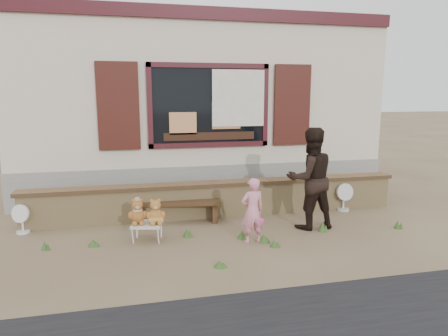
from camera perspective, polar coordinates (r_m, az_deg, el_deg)
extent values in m
plane|color=brown|center=(6.74, 1.15, -9.31)|extent=(80.00, 80.00, 0.00)
cube|color=#BCB098|center=(10.76, -4.71, 11.10)|extent=(8.00, 5.00, 3.20)
cube|color=gray|center=(10.92, -4.55, 0.55)|extent=(8.04, 5.04, 0.80)
cube|color=black|center=(8.27, -2.14, 8.88)|extent=(2.30, 0.04, 1.50)
cube|color=#3D1117|center=(8.26, -2.15, 14.44)|extent=(2.50, 0.08, 0.10)
cube|color=#3D1117|center=(8.31, -2.07, 3.36)|extent=(2.50, 0.08, 0.10)
cube|color=#3D1117|center=(8.11, -10.57, 8.68)|extent=(0.10, 0.08, 1.70)
cube|color=#3D1117|center=(8.55, 5.91, 8.89)|extent=(0.10, 0.08, 1.70)
cube|color=black|center=(8.10, -14.86, 8.51)|extent=(0.80, 0.07, 1.70)
cube|color=black|center=(8.75, 9.70, 8.84)|extent=(0.80, 0.07, 1.70)
cube|color=beige|center=(8.33, 2.07, 9.93)|extent=(1.10, 0.02, 1.15)
cube|color=#3D1117|center=(8.42, -2.24, 21.23)|extent=(8.00, 0.12, 0.25)
cube|color=black|center=(8.28, -2.07, 4.58)|extent=(1.90, 0.06, 0.16)
cube|color=tan|center=(8.17, -5.90, 6.36)|extent=(0.55, 0.06, 0.45)
cube|color=#E08447|center=(8.32, 0.30, 7.52)|extent=(0.60, 0.06, 0.55)
cube|color=tan|center=(7.58, -0.67, -4.67)|extent=(7.00, 0.30, 0.60)
cube|color=brown|center=(7.50, -0.68, -2.24)|extent=(7.10, 0.36, 0.07)
cube|color=#372413|center=(7.25, -6.61, -4.94)|extent=(1.56, 0.58, 0.06)
cube|color=#372413|center=(7.37, -11.79, -6.44)|extent=(0.14, 0.30, 0.32)
cube|color=#372413|center=(7.29, -1.30, -6.42)|extent=(0.14, 0.30, 0.32)
cube|color=beige|center=(6.46, -10.93, -7.90)|extent=(0.54, 0.50, 0.04)
cylinder|color=silver|center=(6.37, -12.91, -9.57)|extent=(0.03, 0.03, 0.25)
cylinder|color=silver|center=(6.31, -9.38, -9.66)|extent=(0.03, 0.03, 0.25)
cylinder|color=silver|center=(6.70, -12.29, -8.54)|extent=(0.03, 0.03, 0.25)
cylinder|color=silver|center=(6.64, -8.94, -8.61)|extent=(0.03, 0.03, 0.25)
imported|color=pink|center=(6.19, 4.10, -6.11)|extent=(0.41, 0.29, 1.03)
imported|color=black|center=(6.95, 12.22, -1.46)|extent=(0.88, 0.70, 1.74)
cylinder|color=silver|center=(7.54, -26.74, -8.13)|extent=(0.21, 0.21, 0.04)
cylinder|color=silver|center=(7.50, -26.83, -7.16)|extent=(0.03, 0.03, 0.27)
cylinder|color=silver|center=(7.45, -26.95, -5.76)|extent=(0.32, 0.22, 0.31)
cylinder|color=silver|center=(8.34, 16.63, -5.68)|extent=(0.24, 0.24, 0.04)
cylinder|color=silver|center=(8.30, 16.69, -4.69)|extent=(0.04, 0.04, 0.30)
cylinder|color=silver|center=(8.25, 16.77, -3.25)|extent=(0.35, 0.13, 0.35)
cone|color=#345421|center=(6.36, 5.67, -9.95)|extent=(0.17, 0.17, 0.13)
cone|color=#345421|center=(6.60, -24.25, -10.03)|extent=(0.10, 0.10, 0.15)
cone|color=#345421|center=(6.20, 7.19, -10.64)|extent=(0.14, 0.14, 0.11)
cone|color=#345421|center=(7.01, 13.86, -8.19)|extent=(0.15, 0.15, 0.15)
cone|color=#345421|center=(6.57, -5.31, -9.14)|extent=(0.14, 0.14, 0.16)
cone|color=#345421|center=(5.50, -0.62, -13.52)|extent=(0.17, 0.17, 0.09)
cone|color=#345421|center=(6.49, 2.60, -9.48)|extent=(0.17, 0.17, 0.13)
cone|color=#345421|center=(7.56, 23.53, -7.40)|extent=(0.11, 0.11, 0.15)
cone|color=#345421|center=(6.50, -18.18, -10.11)|extent=(0.16, 0.16, 0.11)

